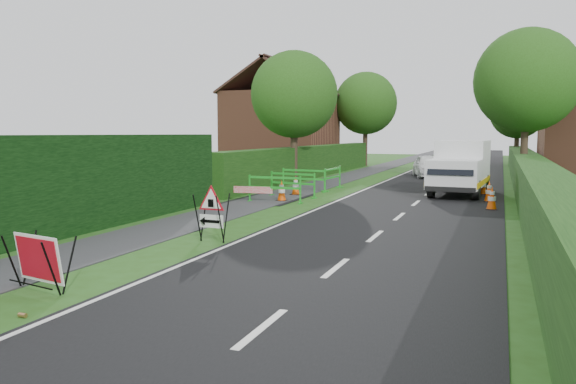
% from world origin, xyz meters
% --- Properties ---
extents(ground, '(120.00, 120.00, 0.00)m').
position_xyz_m(ground, '(0.00, 0.00, 0.00)').
color(ground, '#274D16').
rests_on(ground, ground).
extents(road_surface, '(6.00, 90.00, 0.02)m').
position_xyz_m(road_surface, '(2.50, 35.00, 0.00)').
color(road_surface, black).
rests_on(road_surface, ground).
extents(footpath, '(2.00, 90.00, 0.02)m').
position_xyz_m(footpath, '(-3.00, 35.00, 0.01)').
color(footpath, '#2D2D30').
rests_on(footpath, ground).
extents(hedge_west_far, '(1.00, 24.00, 1.80)m').
position_xyz_m(hedge_west_far, '(-5.00, 22.00, 0.00)').
color(hedge_west_far, '#14380F').
rests_on(hedge_west_far, ground).
extents(hedge_east, '(1.20, 50.00, 1.50)m').
position_xyz_m(hedge_east, '(6.50, 16.00, 0.00)').
color(hedge_east, '#14380F').
rests_on(hedge_east, ground).
extents(house_west, '(7.50, 7.40, 7.88)m').
position_xyz_m(house_west, '(-10.00, 30.00, 2.90)').
color(house_west, brown).
rests_on(house_west, ground).
extents(tree_nw, '(4.40, 4.40, 6.70)m').
position_xyz_m(tree_nw, '(-4.60, 18.00, 4.48)').
color(tree_nw, '#2D2116').
rests_on(tree_nw, ground).
extents(tree_ne, '(5.20, 5.20, 7.79)m').
position_xyz_m(tree_ne, '(6.40, 22.00, 5.17)').
color(tree_ne, '#2D2116').
rests_on(tree_ne, ground).
extents(tree_fw, '(4.80, 4.80, 7.24)m').
position_xyz_m(tree_fw, '(-4.60, 34.00, 4.83)').
color(tree_fw, '#2D2116').
rests_on(tree_fw, ground).
extents(tree_fe, '(4.20, 4.20, 6.33)m').
position_xyz_m(tree_fe, '(6.40, 38.00, 4.22)').
color(tree_fe, '#2D2116').
rests_on(tree_fe, ground).
extents(red_rect_sign, '(1.17, 0.84, 0.92)m').
position_xyz_m(red_rect_sign, '(-1.55, -2.16, 0.53)').
color(red_rect_sign, black).
rests_on(red_rect_sign, ground).
extents(triangle_sign, '(0.81, 0.81, 1.13)m').
position_xyz_m(triangle_sign, '(-0.94, 2.42, 0.79)').
color(triangle_sign, black).
rests_on(triangle_sign, ground).
extents(works_van, '(2.28, 5.03, 2.24)m').
position_xyz_m(works_van, '(3.77, 15.19, 1.18)').
color(works_van, silver).
rests_on(works_van, ground).
extents(traffic_cone_0, '(0.38, 0.38, 0.79)m').
position_xyz_m(traffic_cone_0, '(5.09, 10.71, 0.39)').
color(traffic_cone_0, black).
rests_on(traffic_cone_0, ground).
extents(traffic_cone_1, '(0.38, 0.38, 0.79)m').
position_xyz_m(traffic_cone_1, '(4.96, 13.00, 0.39)').
color(traffic_cone_1, black).
rests_on(traffic_cone_1, ground).
extents(traffic_cone_2, '(0.38, 0.38, 0.79)m').
position_xyz_m(traffic_cone_2, '(4.67, 15.57, 0.39)').
color(traffic_cone_2, black).
rests_on(traffic_cone_2, ground).
extents(traffic_cone_3, '(0.38, 0.38, 0.79)m').
position_xyz_m(traffic_cone_3, '(-2.33, 10.49, 0.39)').
color(traffic_cone_3, black).
rests_on(traffic_cone_3, ground).
extents(traffic_cone_4, '(0.38, 0.38, 0.79)m').
position_xyz_m(traffic_cone_4, '(-2.55, 12.62, 0.39)').
color(traffic_cone_4, black).
rests_on(traffic_cone_4, ground).
extents(ped_barrier_0, '(2.06, 0.38, 1.00)m').
position_xyz_m(ped_barrier_0, '(-2.41, 9.99, 0.63)').
color(ped_barrier_0, green).
rests_on(ped_barrier_0, ground).
extents(ped_barrier_1, '(2.09, 0.74, 1.00)m').
position_xyz_m(ped_barrier_1, '(-2.43, 11.94, 0.63)').
color(ped_barrier_1, green).
rests_on(ped_barrier_1, ground).
extents(ped_barrier_2, '(2.08, 0.55, 1.00)m').
position_xyz_m(ped_barrier_2, '(-2.73, 14.14, 0.63)').
color(ped_barrier_2, green).
rests_on(ped_barrier_2, ground).
extents(ped_barrier_3, '(0.46, 2.08, 1.00)m').
position_xyz_m(ped_barrier_3, '(-1.78, 15.43, 0.63)').
color(ped_barrier_3, green).
rests_on(ped_barrier_3, ground).
extents(redwhite_plank, '(1.49, 0.23, 0.25)m').
position_xyz_m(redwhite_plank, '(-3.24, 9.90, 0.00)').
color(redwhite_plank, red).
rests_on(redwhite_plank, ground).
extents(litter_can, '(0.12, 0.07, 0.07)m').
position_xyz_m(litter_can, '(-0.79, -3.25, 0.00)').
color(litter_can, '#BF7F4C').
rests_on(litter_can, ground).
extents(hatchback_car, '(2.50, 4.18, 1.33)m').
position_xyz_m(hatchback_car, '(1.42, 24.28, 0.67)').
color(hatchback_car, white).
rests_on(hatchback_car, ground).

